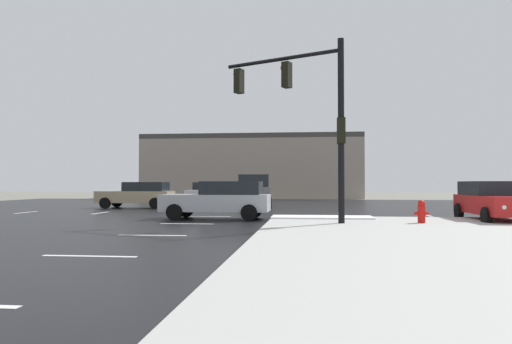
# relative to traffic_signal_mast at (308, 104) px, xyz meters

# --- Properties ---
(ground_plane) EXTENTS (120.00, 120.00, 0.00)m
(ground_plane) POSITION_rel_traffic_signal_mast_xyz_m (-4.46, 6.01, -4.38)
(ground_plane) COLOR slate
(road_asphalt) EXTENTS (44.00, 44.00, 0.02)m
(road_asphalt) POSITION_rel_traffic_signal_mast_xyz_m (-4.46, 6.01, -4.37)
(road_asphalt) COLOR black
(road_asphalt) RESTS_ON ground_plane
(snow_strip_curbside) EXTENTS (4.00, 1.60, 0.06)m
(snow_strip_curbside) POSITION_rel_traffic_signal_mast_xyz_m (0.54, 2.01, -4.21)
(snow_strip_curbside) COLOR white
(snow_strip_curbside) RESTS_ON sidewalk_corner
(lane_markings) EXTENTS (36.15, 36.15, 0.01)m
(lane_markings) POSITION_rel_traffic_signal_mast_xyz_m (-3.26, 4.63, -4.35)
(lane_markings) COLOR silver
(lane_markings) RESTS_ON road_asphalt
(traffic_signal_mast) EXTENTS (4.44, 2.26, 6.43)m
(traffic_signal_mast) POSITION_rel_traffic_signal_mast_xyz_m (0.00, 0.00, 0.00)
(traffic_signal_mast) COLOR black
(traffic_signal_mast) RESTS_ON sidewalk_corner
(fire_hydrant) EXTENTS (0.48, 0.26, 0.79)m
(fire_hydrant) POSITION_rel_traffic_signal_mast_xyz_m (3.92, -0.12, -3.84)
(fire_hydrant) COLOR red
(fire_hydrant) RESTS_ON sidewalk_corner
(strip_building_background) EXTENTS (22.51, 8.00, 6.54)m
(strip_building_background) POSITION_rel_traffic_signal_mast_xyz_m (-5.82, 33.89, -1.10)
(strip_building_background) COLOR gray
(strip_building_background) RESTS_ON ground_plane
(sedan_white) EXTENTS (2.26, 4.63, 1.58)m
(sedan_white) POSITION_rel_traffic_signal_mast_xyz_m (-7.36, 17.07, -3.52)
(sedan_white) COLOR white
(sedan_white) RESTS_ON road_asphalt
(sedan_tan) EXTENTS (4.54, 2.03, 1.58)m
(sedan_tan) POSITION_rel_traffic_signal_mast_xyz_m (-10.33, 11.11, -3.52)
(sedan_tan) COLOR tan
(sedan_tan) RESTS_ON road_asphalt
(sedan_red) EXTENTS (2.05, 4.55, 1.58)m
(sedan_red) POSITION_rel_traffic_signal_mast_xyz_m (7.15, 2.13, -3.52)
(sedan_red) COLOR #B21919
(sedan_red) RESTS_ON road_asphalt
(suv_grey) EXTENTS (2.49, 4.96, 2.03)m
(suv_grey) POSITION_rel_traffic_signal_mast_xyz_m (-3.35, 12.50, -3.29)
(suv_grey) COLOR slate
(suv_grey) RESTS_ON road_asphalt
(sedan_silver) EXTENTS (4.56, 2.06, 1.58)m
(sedan_silver) POSITION_rel_traffic_signal_mast_xyz_m (-3.69, 2.57, -3.52)
(sedan_silver) COLOR #B7BABF
(sedan_silver) RESTS_ON road_asphalt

